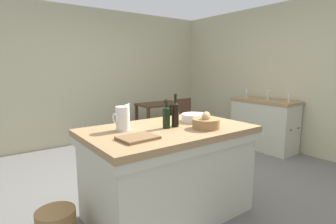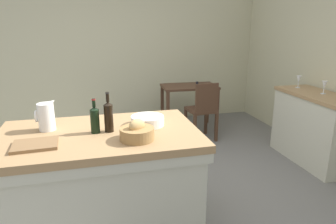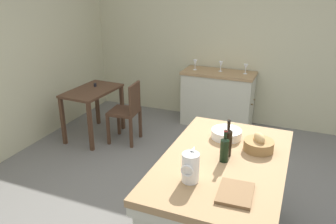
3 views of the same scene
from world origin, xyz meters
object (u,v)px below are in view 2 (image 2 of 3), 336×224
wooden_chair (203,109)px  pitcher (46,117)px  wine_glass_left (324,85)px  island_table (102,179)px  wine_glass_middle (299,79)px  writing_desk (189,93)px  bread_basket (137,133)px  wash_bowl (148,121)px  wine_bottle_amber (95,119)px  side_cabinet (314,128)px  cutting_board (35,145)px  wine_bottle_dark (109,116)px

wooden_chair → pitcher: pitcher is taller
wine_glass_left → wooden_chair: bearing=137.8°
island_table → wine_glass_middle: bearing=22.9°
island_table → writing_desk: island_table is taller
bread_basket → wine_glass_middle: bearing=29.6°
wash_bowl → wine_bottle_amber: 0.45m
wine_glass_left → wine_bottle_amber: bearing=-165.3°
island_table → writing_desk: size_ratio=1.74×
island_table → side_cabinet: bearing=15.2°
side_cabinet → wash_bowl: wash_bowl is taller
bread_basket → wine_glass_left: wine_glass_left is taller
pitcher → writing_desk: bearing=48.5°
island_table → cutting_board: cutting_board is taller
wine_glass_middle → pitcher: bearing=-162.5°
cutting_board → wine_glass_middle: 3.42m
cutting_board → wine_glass_left: (3.21, 0.92, 0.10)m
cutting_board → wooden_chair: bearing=44.4°
cutting_board → wine_bottle_amber: size_ratio=1.09×
side_cabinet → wine_bottle_dark: (-2.63, -0.74, 0.58)m
island_table → side_cabinet: side_cabinet is taller
cutting_board → wine_glass_left: wine_glass_left is taller
island_table → side_cabinet: size_ratio=1.37×
writing_desk → cutting_board: cutting_board is taller
bread_basket → wine_glass_left: 2.66m
wash_bowl → wine_bottle_amber: size_ratio=1.01×
pitcher → cutting_board: (-0.04, -0.35, -0.10)m
island_table → side_cabinet: 2.81m
wash_bowl → wine_bottle_dark: bearing=-166.0°
cutting_board → pitcher: bearing=83.2°
wash_bowl → wine_glass_left: wine_glass_left is taller
wash_bowl → bread_basket: bearing=-113.6°
wooden_chair → wine_glass_middle: (1.12, -0.66, 0.52)m
island_table → wine_bottle_dark: (0.08, -0.00, 0.55)m
island_table → bread_basket: size_ratio=6.18×
pitcher → wine_bottle_amber: (0.38, -0.16, -0.00)m
wine_bottle_amber → side_cabinet: bearing=15.2°
wash_bowl → wine_bottle_dark: wine_bottle_dark is taller
wash_bowl → wooden_chair: bearing=55.8°
side_cabinet → bread_basket: (-2.44, -0.98, 0.50)m
wooden_chair → wine_bottle_dark: wine_bottle_dark is taller
pitcher → wine_glass_left: 3.22m
island_table → pitcher: size_ratio=5.99×
island_table → wooden_chair: size_ratio=1.76×
side_cabinet → wine_bottle_amber: 2.89m
island_table → wooden_chair: 2.39m
wash_bowl → cutting_board: 0.90m
wooden_chair → wine_bottle_dark: bearing=-129.7°
island_table → wine_bottle_amber: wine_bottle_amber is taller
island_table → wash_bowl: (0.41, 0.08, 0.46)m
bread_basket → side_cabinet: bearing=21.9°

